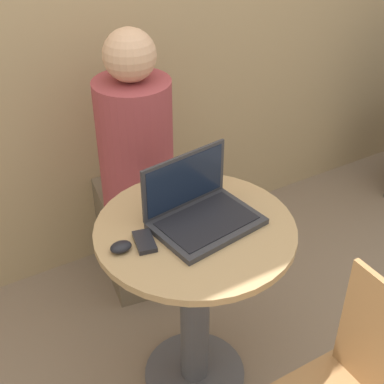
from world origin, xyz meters
The scene contains 6 objects.
ground_plane centered at (0.00, 0.00, 0.00)m, with size 12.00×12.00×0.00m, color #7F6B56.
round_table centered at (0.00, 0.00, 0.50)m, with size 0.66×0.66×0.75m.
laptop centered at (0.03, 0.02, 0.79)m, with size 0.36×0.28×0.21m.
cell_phone centered at (-0.18, 0.01, 0.76)m, with size 0.08×0.11×0.02m.
computer_mouse centered at (-0.25, 0.01, 0.76)m, with size 0.07×0.05×0.03m.
person_seated centered at (0.06, 0.61, 0.52)m, with size 0.35×0.49×1.23m.
Camera 1 is at (-0.70, -1.17, 1.81)m, focal length 50.00 mm.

